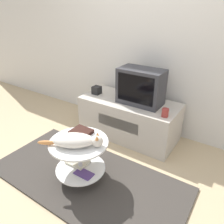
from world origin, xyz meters
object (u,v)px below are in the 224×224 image
Objects in this scene: tv at (141,87)px; speaker at (97,90)px; dvd_box at (81,132)px; cat at (76,140)px.

speaker is (-0.65, -0.05, -0.17)m from tv.
tv is 5.16× the size of speaker.
tv is 0.97m from dvd_box.
cat is at bearing -62.16° from speaker.
tv is at bearing 77.91° from dvd_box.
cat is at bearing -62.46° from dvd_box.
tv is 2.73× the size of dvd_box.
dvd_box is at bearing 86.20° from cat.
dvd_box is (-0.20, -0.91, -0.25)m from tv.
cat is (0.10, -0.19, 0.04)m from dvd_box.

